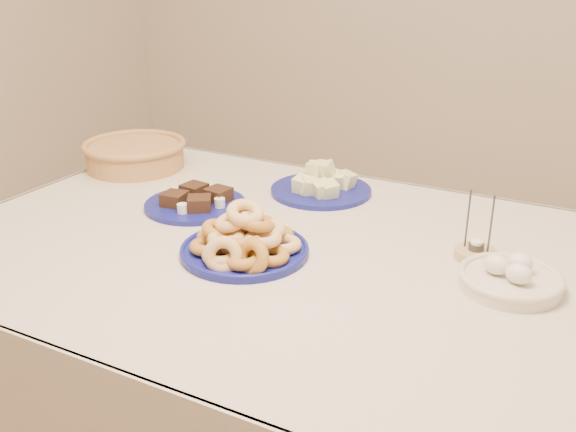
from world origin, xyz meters
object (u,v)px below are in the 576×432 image
(donut_platter, at_px, (244,242))
(egg_bowl, at_px, (510,278))
(wicker_basket, at_px, (135,153))
(brownie_plate, at_px, (196,202))
(candle_holder, at_px, (475,252))
(dining_table, at_px, (298,289))
(melon_plate, at_px, (322,185))

(donut_platter, bearing_deg, egg_bowl, 12.43)
(wicker_basket, bearing_deg, brownie_plate, -27.66)
(brownie_plate, bearing_deg, wicker_basket, 152.34)
(donut_platter, height_order, candle_holder, candle_holder)
(donut_platter, relative_size, wicker_basket, 1.06)
(egg_bowl, bearing_deg, brownie_plate, 175.24)
(brownie_plate, height_order, wicker_basket, wicker_basket)
(wicker_basket, height_order, egg_bowl, wicker_basket)
(dining_table, distance_m, candle_holder, 0.41)
(wicker_basket, bearing_deg, donut_platter, -31.05)
(melon_plate, bearing_deg, candle_holder, -24.35)
(dining_table, relative_size, candle_holder, 11.01)
(melon_plate, bearing_deg, dining_table, -73.38)
(brownie_plate, bearing_deg, candle_holder, 2.87)
(donut_platter, height_order, wicker_basket, donut_platter)
(melon_plate, height_order, egg_bowl, melon_plate)
(candle_holder, xyz_separation_m, egg_bowl, (0.09, -0.11, 0.01))
(donut_platter, height_order, brownie_plate, donut_platter)
(dining_table, height_order, brownie_plate, brownie_plate)
(wicker_basket, bearing_deg, dining_table, -22.17)
(donut_platter, xyz_separation_m, brownie_plate, (-0.27, 0.19, -0.02))
(candle_holder, height_order, egg_bowl, candle_holder)
(dining_table, relative_size, wicker_basket, 5.20)
(dining_table, xyz_separation_m, donut_platter, (-0.09, -0.09, 0.14))
(donut_platter, xyz_separation_m, melon_plate, (-0.02, 0.44, -0.01))
(donut_platter, height_order, melon_plate, donut_platter)
(egg_bowl, bearing_deg, melon_plate, 150.59)
(melon_plate, relative_size, egg_bowl, 1.18)
(dining_table, bearing_deg, brownie_plate, 163.90)
(donut_platter, xyz_separation_m, wicker_basket, (-0.64, 0.38, 0.01))
(wicker_basket, xyz_separation_m, egg_bowl, (1.19, -0.26, -0.02))
(dining_table, bearing_deg, candle_holder, 20.78)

